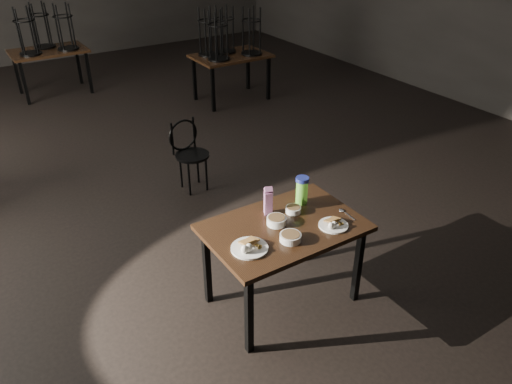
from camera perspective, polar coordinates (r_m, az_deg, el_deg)
main_table at (r=3.88m, az=3.20°, el=-4.79°), size 1.20×0.80×0.75m
plate_left at (r=3.57m, az=-0.76°, el=-6.26°), size 0.27×0.27×0.09m
plate_right at (r=3.86m, az=8.86°, el=-3.64°), size 0.23×0.23×0.07m
bowl_near at (r=3.83m, az=2.35°, el=-3.27°), size 0.15×0.15×0.06m
bowl_far at (r=3.98m, az=4.28°, el=-2.00°), size 0.12×0.12×0.05m
bowl_big at (r=3.66m, az=3.96°, el=-5.16°), size 0.16×0.16×0.05m
juice_carton at (r=3.91m, az=1.40°, el=-1.07°), size 0.08×0.08×0.25m
water_bottle at (r=4.07m, az=5.26°, el=0.22°), size 0.13×0.13×0.24m
spoon at (r=4.05m, az=9.90°, el=-2.18°), size 0.04×0.19×0.01m
bentwood_chair at (r=5.68m, az=-7.68°, el=4.84°), size 0.40×0.39×0.81m
bg_table_right at (r=8.32m, az=-3.10°, el=15.70°), size 1.20×0.80×1.48m
bg_table_far at (r=9.28m, az=-22.69°, el=14.91°), size 1.20×0.80×1.48m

